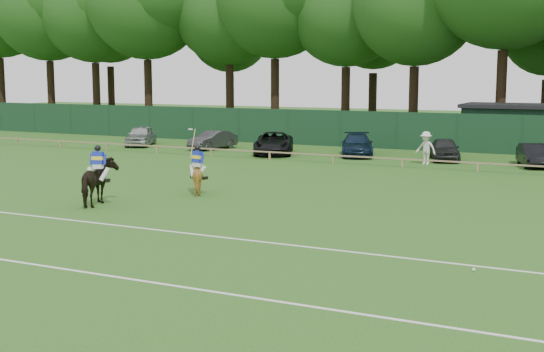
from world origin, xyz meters
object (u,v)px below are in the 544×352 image
Objects in this scene: horse_chestnut at (198,177)px; sedan_navy at (357,145)px; horse_dark at (99,182)px; hatch_grey at (445,149)px; suv_black at (274,143)px; utility_shed at (529,127)px; estate_black at (534,155)px; sedan_silver at (141,136)px; polo_ball at (474,270)px; sedan_grey at (213,140)px; spectator_left at (426,148)px.

sedan_navy is (1.24, 16.49, -0.06)m from horse_chestnut.
hatch_grey is at bearing -132.09° from horse_dark.
horse_dark is 0.43× the size of suv_black.
utility_shed reaches higher than hatch_grey.
horse_chestnut is 0.39× the size of estate_black.
sedan_silver reaches higher than polo_ball.
sedan_silver reaches higher than sedan_grey.
estate_black is (11.62, 15.77, -0.12)m from horse_chestnut.
sedan_silver is 26.10m from estate_black.
suv_black is 5.22m from sedan_navy.
horse_dark is at bearing -102.22° from spectator_left.
horse_dark is 20.70m from sedan_navy.
sedan_grey is 0.45× the size of utility_shed.
sedan_silver reaches higher than estate_black.
sedan_grey is 31.59m from polo_ball.
hatch_grey is at bearing -20.42° from sedan_navy.
utility_shed is (19.03, 8.40, 0.92)m from sedan_grey.
hatch_grey reaches higher than sedan_grey.
sedan_navy is at bearing 162.33° from hatch_grey.
suv_black is at bearing 0.94° from sedan_grey.
spectator_left is (4.88, -2.42, 0.25)m from sedan_navy.
polo_ball is at bearing -36.60° from sedan_grey.
suv_black is 15.42m from estate_black.
horse_dark reaches higher than hatch_grey.
utility_shed is at bearing -132.74° from horse_dark.
sedan_silver is 26.22m from utility_shed.
spectator_left reaches higher than sedan_silver.
suv_black is 27.78m from polo_ball.
sedan_navy reaches higher than polo_ball.
utility_shed is at bearing 47.22° from hatch_grey.
estate_black is (26.10, -0.01, -0.08)m from sedan_silver.
horse_dark reaches higher than estate_black.
sedan_silver is 5.76m from sedan_grey.
sedan_silver is at bearing -168.27° from sedan_grey.
utility_shed is at bearing 79.82° from spectator_left.
sedan_silver is 0.89× the size of sedan_navy.
sedan_navy is 5.46m from spectator_left.
sedan_silver is 2.24× the size of spectator_left.
utility_shed is (9.06, 7.82, 0.87)m from sedan_navy.
horse_chestnut is 14.69m from polo_ball.
utility_shed reaches higher than estate_black.
horse_dark reaches higher than sedan_grey.
sedan_silver is 0.83× the size of suv_black.
horse_dark is at bearing 75.27° from horse_chestnut.
polo_ball is 0.01× the size of utility_shed.
estate_black is at bearing 92.91° from polo_ball.
sedan_silver is (-12.50, 19.74, -0.20)m from horse_dark.
sedan_grey is 0.97× the size of hatch_grey.
hatch_grey is 0.46× the size of utility_shed.
sedan_grey is 0.76× the size of suv_black.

